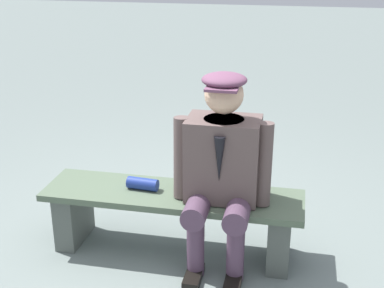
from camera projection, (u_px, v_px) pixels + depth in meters
name	position (u px, v px, depth m)	size (l,w,h in m)	color
ground_plane	(173.00, 250.00, 3.56)	(30.00, 30.00, 0.00)	slate
bench	(173.00, 212.00, 3.46)	(1.70, 0.44, 0.43)	#50604B
seated_man	(222.00, 165.00, 3.21)	(0.61, 0.57, 1.25)	brown
rolled_magazine	(143.00, 184.00, 3.44)	(0.08, 0.08, 0.21)	navy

